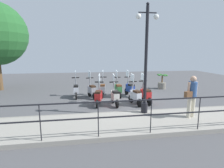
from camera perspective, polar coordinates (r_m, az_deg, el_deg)
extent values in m
plane|color=#4C4C4F|center=(9.55, 3.17, -5.45)|extent=(28.00, 28.00, 0.00)
cube|color=gray|center=(6.60, 9.15, -12.22)|extent=(2.20, 20.00, 0.15)
cube|color=gray|center=(7.54, 6.65, -9.26)|extent=(0.10, 20.00, 0.15)
cube|color=black|center=(5.35, 12.82, -5.01)|extent=(0.04, 16.00, 0.04)
cube|color=black|center=(5.49, 12.62, -9.78)|extent=(0.04, 16.00, 0.04)
cylinder|color=black|center=(6.26, 26.52, -8.63)|extent=(0.03, 0.03, 1.05)
cylinder|color=black|center=(5.51, 12.60, -10.29)|extent=(0.03, 0.03, 1.05)
cylinder|color=black|center=(5.16, -4.50, -11.49)|extent=(0.03, 0.03, 1.05)
cylinder|color=black|center=(5.30, -22.40, -11.69)|extent=(0.03, 0.03, 1.05)
cylinder|color=black|center=(7.35, 10.49, -7.61)|extent=(0.26, 0.26, 0.40)
cylinder|color=black|center=(7.01, 10.99, 7.13)|extent=(0.12, 0.12, 4.15)
cube|color=black|center=(7.15, 11.53, 21.88)|extent=(0.04, 0.70, 0.04)
sphere|color=white|center=(7.25, 14.25, 20.49)|extent=(0.20, 0.20, 0.20)
sphere|color=white|center=(7.02, 8.62, 21.03)|extent=(0.20, 0.20, 0.20)
sphere|color=black|center=(7.22, 11.63, 24.29)|extent=(0.12, 0.12, 0.12)
cylinder|color=beige|center=(7.39, 24.95, -6.64)|extent=(0.14, 0.14, 0.82)
cylinder|color=beige|center=(7.22, 23.83, -6.93)|extent=(0.14, 0.14, 0.82)
cylinder|color=#335184|center=(7.14, 24.81, -1.51)|extent=(0.40, 0.40, 0.55)
sphere|color=tan|center=(7.08, 25.04, 1.54)|extent=(0.22, 0.22, 0.22)
cylinder|color=tan|center=(7.29, 25.82, -1.24)|extent=(0.09, 0.09, 0.52)
cylinder|color=tan|center=(6.99, 23.77, -1.55)|extent=(0.09, 0.09, 0.52)
cube|color=brown|center=(6.95, 23.64, -3.21)|extent=(0.21, 0.31, 0.24)
cylinder|color=slate|center=(13.07, 15.95, -0.53)|extent=(0.56, 0.56, 0.45)
cylinder|color=brown|center=(12.99, 16.05, 1.53)|extent=(0.10, 0.10, 0.50)
ellipsoid|color=#387A33|center=(13.18, 15.66, 2.99)|extent=(0.56, 0.16, 0.10)
ellipsoid|color=#387A33|center=(12.73, 16.59, 2.69)|extent=(0.56, 0.16, 0.10)
ellipsoid|color=#387A33|center=(12.85, 15.11, 2.83)|extent=(0.56, 0.16, 0.10)
ellipsoid|color=#387A33|center=(13.06, 17.11, 2.85)|extent=(0.56, 0.16, 0.10)
ellipsoid|color=#387A33|center=(13.04, 15.07, 2.94)|extent=(0.56, 0.16, 0.10)
ellipsoid|color=#387A33|center=(12.87, 17.18, 2.74)|extent=(0.56, 0.16, 0.10)
cylinder|color=black|center=(9.50, 9.46, -4.42)|extent=(0.41, 0.15, 0.40)
cylinder|color=black|center=(8.81, 12.10, -5.68)|extent=(0.41, 0.15, 0.40)
cube|color=#B21E1E|center=(9.01, 11.06, -3.44)|extent=(0.64, 0.39, 0.36)
cube|color=#B21E1E|center=(9.25, 10.15, -2.93)|extent=(0.17, 0.32, 0.44)
cube|color=black|center=(8.90, 11.35, -2.10)|extent=(0.44, 0.33, 0.10)
cylinder|color=gray|center=(9.22, 10.04, -0.70)|extent=(0.19, 0.10, 0.55)
cube|color=black|center=(9.18, 10.09, 0.99)|extent=(0.14, 0.44, 0.05)
cube|color=silver|center=(9.20, 9.94, 2.27)|extent=(0.39, 0.10, 0.42)
cylinder|color=black|center=(9.19, 6.19, -4.83)|extent=(0.41, 0.18, 0.40)
cylinder|color=black|center=(8.51, 8.98, -6.13)|extent=(0.41, 0.18, 0.40)
cube|color=#B7BCC6|center=(8.71, 7.86, -3.82)|extent=(0.65, 0.42, 0.36)
cube|color=#B7BCC6|center=(8.95, 6.90, -3.29)|extent=(0.19, 0.32, 0.44)
cube|color=black|center=(8.60, 8.14, -2.43)|extent=(0.45, 0.35, 0.10)
cylinder|color=gray|center=(8.92, 6.75, -0.99)|extent=(0.19, 0.11, 0.55)
cube|color=black|center=(8.87, 6.79, 0.76)|extent=(0.17, 0.44, 0.05)
cube|color=silver|center=(8.89, 6.62, 2.09)|extent=(0.38, 0.13, 0.42)
cylinder|color=black|center=(9.06, 0.35, -4.99)|extent=(0.40, 0.10, 0.40)
cylinder|color=black|center=(8.29, 1.64, -6.47)|extent=(0.40, 0.10, 0.40)
cube|color=beige|center=(8.52, 1.11, -4.04)|extent=(0.62, 0.32, 0.36)
cube|color=beige|center=(8.79, 0.66, -3.46)|extent=(0.14, 0.31, 0.44)
cube|color=black|center=(8.40, 1.22, -2.63)|extent=(0.42, 0.28, 0.10)
cylinder|color=gray|center=(8.77, 0.58, -1.11)|extent=(0.19, 0.08, 0.55)
cube|color=black|center=(8.72, 0.58, 0.66)|extent=(0.09, 0.44, 0.05)
cube|color=silver|center=(8.74, 0.49, 2.02)|extent=(0.39, 0.05, 0.42)
cylinder|color=black|center=(9.07, -3.97, -5.00)|extent=(0.41, 0.17, 0.40)
cylinder|color=black|center=(8.28, -4.83, -6.51)|extent=(0.41, 0.17, 0.40)
cube|color=#B21E1E|center=(8.52, -4.50, -4.07)|extent=(0.65, 0.41, 0.36)
cube|color=#B21E1E|center=(8.79, -4.20, -3.48)|extent=(0.19, 0.32, 0.44)
cube|color=black|center=(8.40, -4.59, -2.67)|extent=(0.45, 0.35, 0.10)
cylinder|color=gray|center=(8.77, -4.17, -1.13)|extent=(0.19, 0.11, 0.55)
cube|color=black|center=(8.72, -4.19, 0.64)|extent=(0.16, 0.44, 0.05)
cube|color=silver|center=(8.75, -4.15, 2.00)|extent=(0.38, 0.12, 0.42)
cylinder|color=black|center=(10.85, 4.76, -2.46)|extent=(0.41, 0.17, 0.40)
cylinder|color=black|center=(10.14, 6.92, -3.40)|extent=(0.41, 0.17, 0.40)
cube|color=navy|center=(10.36, 6.06, -1.51)|extent=(0.65, 0.41, 0.36)
cube|color=navy|center=(10.61, 5.31, -1.11)|extent=(0.19, 0.32, 0.44)
cube|color=black|center=(10.26, 6.27, -0.32)|extent=(0.45, 0.35, 0.10)
cylinder|color=gray|center=(10.60, 5.19, 0.83)|extent=(0.19, 0.11, 0.55)
cube|color=black|center=(10.55, 5.21, 2.31)|extent=(0.16, 0.44, 0.05)
cube|color=silver|center=(10.58, 5.08, 3.42)|extent=(0.38, 0.12, 0.42)
cylinder|color=black|center=(10.70, 1.36, -2.61)|extent=(0.40, 0.11, 0.40)
cylinder|color=black|center=(9.92, 2.58, -3.65)|extent=(0.40, 0.11, 0.40)
cube|color=#2D6B38|center=(10.17, 2.08, -1.68)|extent=(0.62, 0.32, 0.36)
cube|color=#2D6B38|center=(10.44, 1.66, -1.25)|extent=(0.14, 0.31, 0.44)
cube|color=#4C2D19|center=(10.06, 2.19, -0.48)|extent=(0.42, 0.29, 0.10)
cylinder|color=gray|center=(10.43, 1.58, 0.72)|extent=(0.19, 0.08, 0.55)
cube|color=black|center=(10.39, 1.59, 2.22)|extent=(0.09, 0.44, 0.05)
cube|color=silver|center=(10.42, 1.51, 3.35)|extent=(0.39, 0.06, 0.42)
cylinder|color=black|center=(10.79, -2.91, -2.51)|extent=(0.41, 0.14, 0.40)
cylinder|color=black|center=(9.98, -3.11, -3.56)|extent=(0.41, 0.14, 0.40)
cube|color=gray|center=(10.24, -3.04, -1.60)|extent=(0.63, 0.37, 0.36)
cube|color=gray|center=(10.52, -2.98, -1.17)|extent=(0.16, 0.31, 0.44)
cube|color=#4C2D19|center=(10.13, -3.07, -0.41)|extent=(0.43, 0.32, 0.10)
cylinder|color=gray|center=(10.52, -2.98, 0.79)|extent=(0.19, 0.10, 0.55)
cube|color=black|center=(10.48, -2.99, 2.28)|extent=(0.12, 0.44, 0.05)
cube|color=silver|center=(10.51, -2.99, 3.40)|extent=(0.39, 0.09, 0.42)
cylinder|color=black|center=(10.50, -7.42, -2.95)|extent=(0.41, 0.20, 0.40)
cylinder|color=black|center=(9.74, -5.81, -3.96)|extent=(0.41, 0.20, 0.40)
cube|color=gray|center=(9.97, -6.51, -1.98)|extent=(0.66, 0.45, 0.36)
cube|color=gray|center=(10.24, -7.07, -1.56)|extent=(0.20, 0.32, 0.44)
cube|color=black|center=(9.86, -6.40, -0.75)|extent=(0.46, 0.37, 0.10)
cylinder|color=gray|center=(10.23, -7.23, 0.45)|extent=(0.20, 0.12, 0.55)
cube|color=black|center=(10.18, -7.26, 1.98)|extent=(0.19, 0.44, 0.05)
cube|color=silver|center=(10.21, -7.40, 3.13)|extent=(0.38, 0.14, 0.42)
cylinder|color=black|center=(10.74, -11.65, -2.77)|extent=(0.40, 0.10, 0.40)
cylinder|color=black|center=(9.93, -11.62, -3.84)|extent=(0.40, 0.10, 0.40)
cube|color=#B7BCC6|center=(10.19, -11.69, -1.86)|extent=(0.61, 0.31, 0.36)
cube|color=#B7BCC6|center=(10.47, -11.70, -1.43)|extent=(0.13, 0.31, 0.44)
cube|color=black|center=(10.08, -11.73, -0.67)|extent=(0.41, 0.28, 0.10)
cylinder|color=gray|center=(10.47, -11.77, 0.54)|extent=(0.19, 0.08, 0.55)
cube|color=black|center=(10.42, -11.83, 2.03)|extent=(0.08, 0.44, 0.05)
cube|color=silver|center=(10.46, -11.87, 3.16)|extent=(0.39, 0.05, 0.42)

